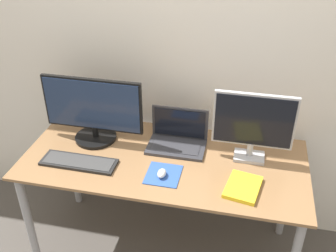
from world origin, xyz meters
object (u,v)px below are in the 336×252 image
Objects in this scene: keyboard at (79,162)px; mouse at (162,173)px; monitor_right at (253,124)px; laptop at (178,137)px; book at (243,187)px; monitor_left at (93,111)px.

keyboard is 0.49m from mouse.
monitor_right reaches higher than laptop.
keyboard is 0.93m from book.
book is (-0.02, -0.29, -0.22)m from monitor_right.
monitor_right reaches higher than book.
laptop is at bearing 141.74° from book.
monitor_right is at bearing 0.01° from monitor_left.
laptop is 0.33m from mouse.
book is at bearing -1.21° from keyboard.
keyboard is at bearing -164.33° from monitor_right.
laptop is 0.79× the size of keyboard.
monitor_right reaches higher than monitor_left.
book is (0.93, -0.29, -0.19)m from monitor_left.
keyboard is at bearing 178.21° from mouse.
laptop is 4.68× the size of mouse.
book is at bearing -38.26° from laptop.
monitor_left is 2.43× the size of book.
laptop is 0.53m from book.
monitor_right is at bearing 31.60° from mouse.
mouse is at bearing -94.18° from laptop.
mouse is at bearing -148.40° from monitor_right.
keyboard is at bearing -149.13° from laptop.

